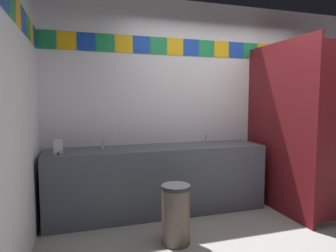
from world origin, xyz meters
The scene contains 10 objects.
ground_plane centered at (0.00, 0.00, 0.00)m, with size 10.08×10.08×0.00m, color gray.
wall_back centered at (0.00, 1.48, 1.38)m, with size 4.58×0.09×2.75m.
wall_side centered at (-2.33, 0.00, 1.38)m, with size 0.09×2.88×2.75m.
vanity_counter centered at (-0.89, 1.15, 0.43)m, with size 2.71×0.59×0.84m.
faucet_left centered at (-1.57, 1.23, 0.89)m, with size 0.04×0.10×0.14m.
faucet_right centered at (-0.21, 1.23, 0.89)m, with size 0.04×0.10×0.14m.
soap_dispenser centered at (-2.05, 0.97, 0.92)m, with size 0.09×0.09×0.16m.
stall_divider centered at (0.76, 0.53, 1.07)m, with size 0.92×1.32×2.15m.
toilet centered at (1.12, 1.03, 0.30)m, with size 0.39×0.49×0.74m.
trash_bin centered at (-0.94, 0.31, 0.30)m, with size 0.29×0.29×0.59m.
Camera 1 is at (-1.84, -2.35, 1.43)m, focal length 31.31 mm.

